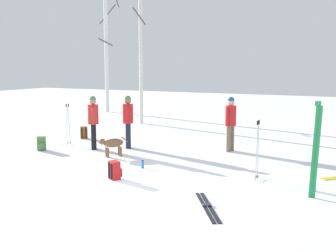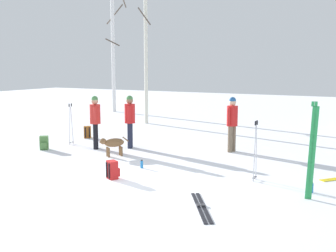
{
  "view_description": "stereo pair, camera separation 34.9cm",
  "coord_description": "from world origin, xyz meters",
  "px_view_note": "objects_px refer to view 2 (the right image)",
  "views": [
    {
      "loc": [
        4.85,
        -7.68,
        2.7
      ],
      "look_at": [
        -0.29,
        2.67,
        1.0
      ],
      "focal_mm": 44.7,
      "sensor_mm": 36.0,
      "label": 1
    },
    {
      "loc": [
        5.16,
        -7.52,
        2.7
      ],
      "look_at": [
        -0.29,
        2.67,
        1.0
      ],
      "focal_mm": 44.7,
      "sensor_mm": 36.0,
      "label": 2
    }
  ],
  "objects_px": {
    "person_0": "(95,119)",
    "backpack_0": "(87,132)",
    "backpack_2": "(44,143)",
    "water_bottle_1": "(312,188)",
    "dog": "(113,143)",
    "ski_pair_lying_1": "(201,207)",
    "ski_poles_1": "(255,149)",
    "birch_tree_1": "(146,36)",
    "person_2": "(232,121)",
    "water_bottle_0": "(142,164)",
    "person_1": "(130,118)",
    "backpack_1": "(113,170)",
    "birch_tree_0": "(113,50)",
    "ski_poles_0": "(71,123)",
    "ski_pair_planted_0": "(312,151)"
  },
  "relations": [
    {
      "from": "backpack_1",
      "to": "water_bottle_0",
      "type": "xyz_separation_m",
      "value": [
        0.06,
        1.22,
        -0.11
      ]
    },
    {
      "from": "backpack_0",
      "to": "birch_tree_1",
      "type": "height_order",
      "value": "birch_tree_1"
    },
    {
      "from": "dog",
      "to": "birch_tree_1",
      "type": "relative_size",
      "value": 0.09
    },
    {
      "from": "ski_pair_lying_1",
      "to": "birch_tree_0",
      "type": "bearing_deg",
      "value": 130.93
    },
    {
      "from": "ski_pair_lying_1",
      "to": "dog",
      "type": "bearing_deg",
      "value": 144.91
    },
    {
      "from": "person_1",
      "to": "birch_tree_0",
      "type": "distance_m",
      "value": 11.12
    },
    {
      "from": "person_2",
      "to": "ski_poles_0",
      "type": "bearing_deg",
      "value": -164.66
    },
    {
      "from": "ski_pair_lying_1",
      "to": "water_bottle_0",
      "type": "bearing_deg",
      "value": 141.52
    },
    {
      "from": "backpack_0",
      "to": "backpack_2",
      "type": "relative_size",
      "value": 1.0
    },
    {
      "from": "birch_tree_0",
      "to": "water_bottle_0",
      "type": "bearing_deg",
      "value": -51.66
    },
    {
      "from": "backpack_2",
      "to": "backpack_0",
      "type": "bearing_deg",
      "value": 93.81
    },
    {
      "from": "backpack_0",
      "to": "ski_pair_planted_0",
      "type": "bearing_deg",
      "value": -22.49
    },
    {
      "from": "backpack_1",
      "to": "birch_tree_0",
      "type": "distance_m",
      "value": 14.92
    },
    {
      "from": "backpack_2",
      "to": "birch_tree_0",
      "type": "distance_m",
      "value": 11.49
    },
    {
      "from": "backpack_2",
      "to": "water_bottle_1",
      "type": "xyz_separation_m",
      "value": [
        8.36,
        -0.71,
        -0.11
      ]
    },
    {
      "from": "person_2",
      "to": "water_bottle_0",
      "type": "height_order",
      "value": "person_2"
    },
    {
      "from": "birch_tree_1",
      "to": "ski_pair_planted_0",
      "type": "bearing_deg",
      "value": -42.56
    },
    {
      "from": "backpack_1",
      "to": "person_0",
      "type": "bearing_deg",
      "value": 133.87
    },
    {
      "from": "person_2",
      "to": "ski_pair_lying_1",
      "type": "height_order",
      "value": "person_2"
    },
    {
      "from": "dog",
      "to": "ski_poles_1",
      "type": "height_order",
      "value": "ski_poles_1"
    },
    {
      "from": "ski_pair_lying_1",
      "to": "backpack_1",
      "type": "bearing_deg",
      "value": 162.14
    },
    {
      "from": "water_bottle_0",
      "to": "person_2",
      "type": "bearing_deg",
      "value": 66.17
    },
    {
      "from": "ski_pair_lying_1",
      "to": "backpack_0",
      "type": "distance_m",
      "value": 8.47
    },
    {
      "from": "dog",
      "to": "birch_tree_0",
      "type": "height_order",
      "value": "birch_tree_0"
    },
    {
      "from": "ski_poles_0",
      "to": "water_bottle_1",
      "type": "bearing_deg",
      "value": -12.39
    },
    {
      "from": "ski_poles_1",
      "to": "person_2",
      "type": "bearing_deg",
      "value": 118.98
    },
    {
      "from": "dog",
      "to": "water_bottle_1",
      "type": "xyz_separation_m",
      "value": [
        5.82,
        -0.93,
        -0.28
      ]
    },
    {
      "from": "birch_tree_0",
      "to": "ski_poles_0",
      "type": "bearing_deg",
      "value": -62.97
    },
    {
      "from": "ski_poles_1",
      "to": "backpack_1",
      "type": "xyz_separation_m",
      "value": [
        -3.03,
        -1.46,
        -0.54
      ]
    },
    {
      "from": "backpack_2",
      "to": "ski_pair_lying_1",
      "type": "bearing_deg",
      "value": -21.87
    },
    {
      "from": "person_2",
      "to": "person_1",
      "type": "bearing_deg",
      "value": -162.88
    },
    {
      "from": "dog",
      "to": "ski_pair_lying_1",
      "type": "distance_m",
      "value": 5.05
    },
    {
      "from": "water_bottle_0",
      "to": "birch_tree_1",
      "type": "bearing_deg",
      "value": 120.22
    },
    {
      "from": "person_0",
      "to": "backpack_0",
      "type": "xyz_separation_m",
      "value": [
        -1.53,
        1.46,
        -0.77
      ]
    },
    {
      "from": "person_1",
      "to": "person_2",
      "type": "height_order",
      "value": "same"
    },
    {
      "from": "person_2",
      "to": "birch_tree_1",
      "type": "distance_m",
      "value": 7.68
    },
    {
      "from": "person_0",
      "to": "birch_tree_0",
      "type": "distance_m",
      "value": 11.14
    },
    {
      "from": "ski_pair_lying_1",
      "to": "backpack_0",
      "type": "relative_size",
      "value": 3.53
    },
    {
      "from": "ski_poles_1",
      "to": "birch_tree_1",
      "type": "xyz_separation_m",
      "value": [
        -7.25,
        7.1,
        3.24
      ]
    },
    {
      "from": "water_bottle_0",
      "to": "water_bottle_1",
      "type": "height_order",
      "value": "water_bottle_1"
    },
    {
      "from": "ski_pair_lying_1",
      "to": "ski_poles_1",
      "type": "relative_size",
      "value": 1.09
    },
    {
      "from": "water_bottle_0",
      "to": "water_bottle_1",
      "type": "relative_size",
      "value": 0.96
    },
    {
      "from": "person_0",
      "to": "water_bottle_1",
      "type": "relative_size",
      "value": 7.51
    },
    {
      "from": "water_bottle_0",
      "to": "backpack_1",
      "type": "bearing_deg",
      "value": -92.97
    },
    {
      "from": "person_1",
      "to": "ski_pair_planted_0",
      "type": "distance_m",
      "value": 6.71
    },
    {
      "from": "person_1",
      "to": "birch_tree_1",
      "type": "height_order",
      "value": "birch_tree_1"
    },
    {
      "from": "water_bottle_1",
      "to": "water_bottle_0",
      "type": "bearing_deg",
      "value": 178.48
    },
    {
      "from": "dog",
      "to": "backpack_2",
      "type": "height_order",
      "value": "dog"
    },
    {
      "from": "dog",
      "to": "backpack_2",
      "type": "distance_m",
      "value": 2.55
    },
    {
      "from": "water_bottle_1",
      "to": "person_1",
      "type": "bearing_deg",
      "value": 159.61
    }
  ]
}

